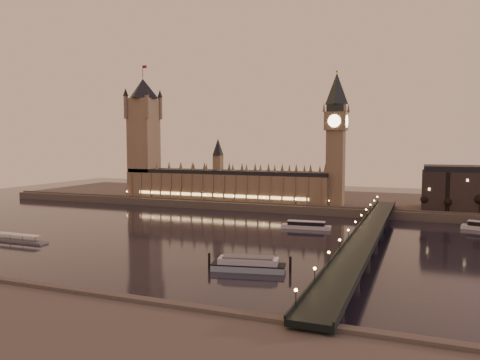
% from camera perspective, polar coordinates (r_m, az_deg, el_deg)
% --- Properties ---
extents(ground, '(700.00, 700.00, 0.00)m').
position_cam_1_polar(ground, '(276.20, -4.27, -6.83)').
color(ground, black).
rests_on(ground, ground).
extents(far_embankment, '(560.00, 130.00, 6.00)m').
position_cam_1_polar(far_embankment, '(421.20, 9.31, -2.52)').
color(far_embankment, '#423D35').
rests_on(far_embankment, ground).
extents(palace_of_westminster, '(180.00, 26.62, 52.00)m').
position_cam_1_polar(palace_of_westminster, '(398.84, -1.91, -0.15)').
color(palace_of_westminster, brown).
rests_on(palace_of_westminster, ground).
extents(victoria_tower, '(31.68, 31.68, 118.00)m').
position_cam_1_polar(victoria_tower, '(435.63, -11.67, 5.96)').
color(victoria_tower, brown).
rests_on(victoria_tower, ground).
extents(big_ben, '(17.68, 17.68, 104.00)m').
position_cam_1_polar(big_ben, '(370.34, 11.62, 5.93)').
color(big_ben, brown).
rests_on(big_ben, ground).
extents(westminster_bridge, '(13.20, 260.00, 15.30)m').
position_cam_1_polar(westminster_bridge, '(249.94, 15.14, -6.91)').
color(westminster_bridge, black).
rests_on(westminster_bridge, ground).
extents(bare_tree_0, '(5.54, 5.54, 11.26)m').
position_cam_1_polar(bare_tree_0, '(354.93, 21.71, -2.25)').
color(bare_tree_0, black).
rests_on(bare_tree_0, ground).
extents(bare_tree_1, '(5.54, 5.54, 11.26)m').
position_cam_1_polar(bare_tree_1, '(355.39, 24.34, -2.33)').
color(bare_tree_1, black).
rests_on(bare_tree_1, ground).
extents(bare_tree_2, '(5.54, 5.54, 11.26)m').
position_cam_1_polar(bare_tree_2, '(356.60, 26.97, -2.39)').
color(bare_tree_2, black).
rests_on(bare_tree_2, ground).
extents(cruise_boat_a, '(31.80, 9.58, 5.01)m').
position_cam_1_polar(cruise_boat_a, '(300.87, 8.07, -5.49)').
color(cruise_boat_a, silver).
rests_on(cruise_boat_a, ground).
extents(moored_barge, '(35.60, 14.84, 6.65)m').
position_cam_1_polar(moored_barge, '(202.68, 1.02, -10.23)').
color(moored_barge, '#92ADBA').
rests_on(moored_barge, ground).
extents(pontoon_pier, '(38.14, 6.36, 10.17)m').
position_cam_1_polar(pontoon_pier, '(287.43, -25.52, -6.60)').
color(pontoon_pier, '#595B5E').
rests_on(pontoon_pier, ground).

